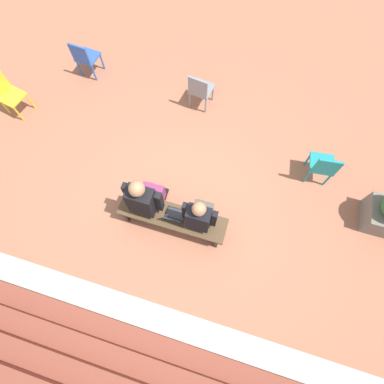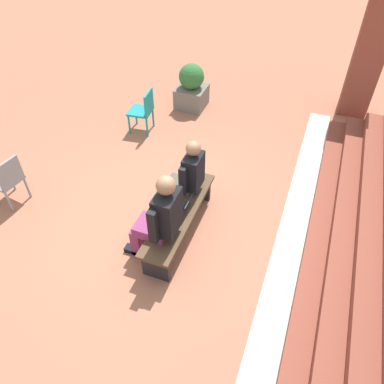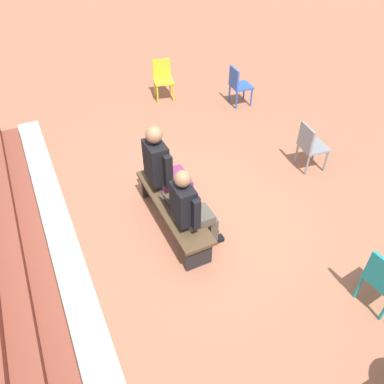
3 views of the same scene
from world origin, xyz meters
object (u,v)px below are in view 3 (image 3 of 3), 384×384
person_adult (164,167)px  plastic_chair_foreground (310,144)px  bench (173,208)px  laptop (173,203)px  plastic_chair_far_right (163,77)px  plastic_chair_far_left (238,84)px  person_student (191,208)px

person_adult → plastic_chair_foreground: 2.60m
person_adult → plastic_chair_foreground: size_ratio=1.72×
bench → plastic_chair_foreground: (0.31, -2.65, 0.13)m
plastic_chair_foreground → bench: bearing=96.6°
laptop → plastic_chair_far_right: bearing=-20.5°
laptop → person_adult: bearing=-9.8°
laptop → plastic_chair_far_right: size_ratio=0.38×
bench → plastic_chair_far_left: plastic_chair_far_left is taller
person_student → person_adult: size_ratio=0.92×
plastic_chair_far_right → laptop: bearing=159.5°
bench → person_adult: 0.61m
laptop → plastic_chair_far_right: 4.21m
person_student → plastic_chair_foreground: person_student is taller
laptop → plastic_chair_foreground: bearing=-82.5°
laptop → plastic_chair_far_left: size_ratio=0.38×
bench → plastic_chair_far_right: (3.90, -1.46, 0.13)m
person_student → plastic_chair_far_right: person_student is taller
bench → plastic_chair_far_left: bearing=-44.3°
person_student → laptop: (0.40, 0.08, -0.21)m
plastic_chair_far_right → bench: bearing=159.4°
plastic_chair_foreground → plastic_chair_far_left: same height
bench → laptop: size_ratio=5.62×
laptop → plastic_chair_far_left: 4.03m
person_adult → plastic_chair_far_left: size_ratio=1.72×
laptop → plastic_chair_far_left: plastic_chair_far_left is taller
bench → plastic_chair_far_right: 4.16m
person_student → laptop: 0.46m
bench → person_student: 0.58m
person_adult → plastic_chair_far_left: bearing=-48.4°
bench → plastic_chair_far_right: size_ratio=2.14×
plastic_chair_far_left → plastic_chair_far_right: (1.04, 1.33, 0.00)m
person_student → plastic_chair_far_right: 4.57m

